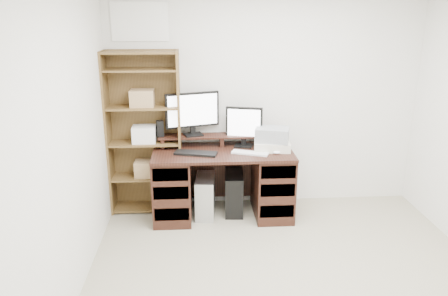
{
  "coord_description": "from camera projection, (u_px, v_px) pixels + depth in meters",
  "views": [
    {
      "loc": [
        -0.78,
        -2.81,
        2.21
      ],
      "look_at": [
        -0.5,
        1.43,
        0.85
      ],
      "focal_mm": 35.0,
      "sensor_mm": 36.0,
      "label": 1
    }
  ],
  "objects": [
    {
      "name": "keyboard_white",
      "position": [
        250.0,
        153.0,
        4.6
      ],
      "size": [
        0.4,
        0.24,
        0.02
      ],
      "primitive_type": "cube",
      "rotation": [
        0.0,
        0.0,
        -0.35
      ],
      "color": "silver",
      "rests_on": "desk"
    },
    {
      "name": "mouse",
      "position": [
        277.0,
        152.0,
        4.59
      ],
      "size": [
        0.08,
        0.06,
        0.03
      ],
      "primitive_type": "ellipsoid",
      "rotation": [
        0.0,
        0.0,
        -0.06
      ],
      "color": "white",
      "rests_on": "desk"
    },
    {
      "name": "monitor_wide",
      "position": [
        192.0,
        112.0,
        4.77
      ],
      "size": [
        0.59,
        0.23,
        0.48
      ],
      "rotation": [
        0.0,
        0.0,
        0.29
      ],
      "color": "black",
      "rests_on": "riser_shelf"
    },
    {
      "name": "keyboard_black",
      "position": [
        196.0,
        153.0,
        4.58
      ],
      "size": [
        0.47,
        0.26,
        0.02
      ],
      "primitive_type": "cube",
      "rotation": [
        0.0,
        0.0,
        -0.25
      ],
      "color": "black",
      "rests_on": "desk"
    },
    {
      "name": "basket",
      "position": [
        272.0,
        135.0,
        4.68
      ],
      "size": [
        0.4,
        0.33,
        0.15
      ],
      "primitive_type": "cube",
      "rotation": [
        0.0,
        0.0,
        -0.26
      ],
      "color": "gray",
      "rests_on": "printer"
    },
    {
      "name": "printer",
      "position": [
        272.0,
        145.0,
        4.72
      ],
      "size": [
        0.41,
        0.33,
        0.1
      ],
      "primitive_type": "cube",
      "rotation": [
        0.0,
        0.0,
        -0.11
      ],
      "color": "beige",
      "rests_on": "desk"
    },
    {
      "name": "bookshelf",
      "position": [
        144.0,
        132.0,
        4.79
      ],
      "size": [
        0.8,
        0.3,
        1.8
      ],
      "color": "brown",
      "rests_on": "ground"
    },
    {
      "name": "room",
      "position": [
        309.0,
        154.0,
        3.01
      ],
      "size": [
        3.54,
        4.04,
        2.54
      ],
      "color": "#9E967C",
      "rests_on": "ground"
    },
    {
      "name": "riser_shelf",
      "position": [
        222.0,
        137.0,
        4.86
      ],
      "size": [
        1.4,
        0.22,
        0.12
      ],
      "color": "black",
      "rests_on": "desk"
    },
    {
      "name": "tower_silver",
      "position": [
        205.0,
        196.0,
        4.85
      ],
      "size": [
        0.23,
        0.46,
        0.45
      ],
      "primitive_type": "cube",
      "rotation": [
        0.0,
        0.0,
        -0.08
      ],
      "color": "#B3B6BB",
      "rests_on": "ground"
    },
    {
      "name": "tower_black",
      "position": [
        234.0,
        192.0,
        4.93
      ],
      "size": [
        0.23,
        0.47,
        0.46
      ],
      "rotation": [
        0.0,
        0.0,
        -0.07
      ],
      "color": "black",
      "rests_on": "ground"
    },
    {
      "name": "monitor_small",
      "position": [
        244.0,
        125.0,
        4.79
      ],
      "size": [
        0.4,
        0.19,
        0.44
      ],
      "rotation": [
        0.0,
        0.0,
        -0.25
      ],
      "color": "black",
      "rests_on": "desk"
    },
    {
      "name": "speaker",
      "position": [
        160.0,
        129.0,
        4.77
      ],
      "size": [
        0.09,
        0.09,
        0.18
      ],
      "primitive_type": "cube",
      "rotation": [
        0.0,
        0.0,
        0.3
      ],
      "color": "black",
      "rests_on": "riser_shelf"
    },
    {
      "name": "desk",
      "position": [
        223.0,
        182.0,
        4.81
      ],
      "size": [
        1.5,
        0.7,
        0.75
      ],
      "color": "black",
      "rests_on": "ground"
    }
  ]
}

